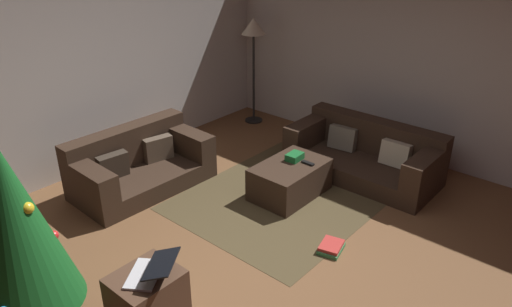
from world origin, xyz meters
TOP-DOWN VIEW (x-y plane):
  - ground_plane at (0.00, 0.00)m, footprint 6.40×6.40m
  - rear_partition at (0.00, 3.14)m, footprint 6.40×0.12m
  - corner_partition at (3.14, 0.00)m, footprint 0.12×6.40m
  - couch_left at (0.16, 2.24)m, footprint 1.66×0.91m
  - couch_right at (2.24, 0.30)m, footprint 0.90×1.87m
  - ottoman at (1.18, 0.71)m, footprint 0.91×0.60m
  - gift_box at (1.31, 0.74)m, footprint 0.21×0.16m
  - tv_remote at (1.32, 0.56)m, footprint 0.05×0.16m
  - christmas_tree at (-1.79, 1.01)m, footprint 0.82×0.82m
  - side_table at (-1.21, 0.30)m, footprint 0.52×0.44m
  - laptop at (-1.18, 0.25)m, footprint 0.50×0.50m
  - book_stack at (0.58, -0.27)m, footprint 0.32×0.27m
  - corner_lamp at (2.67, 2.57)m, footprint 0.36×0.36m
  - area_rug at (1.18, 0.71)m, footprint 2.60×2.00m

SIDE VIEW (x-z plane):
  - ground_plane at x=0.00m, z-range 0.00..0.00m
  - area_rug at x=1.18m, z-range 0.00..0.01m
  - book_stack at x=0.58m, z-range 0.00..0.07m
  - ottoman at x=1.18m, z-range 0.00..0.40m
  - side_table at x=-1.21m, z-range 0.00..0.50m
  - couch_right at x=2.24m, z-range -0.07..0.60m
  - couch_left at x=0.16m, z-range -0.07..0.63m
  - tv_remote at x=1.32m, z-range 0.40..0.42m
  - gift_box at x=1.31m, z-range 0.40..0.48m
  - laptop at x=-1.18m, z-range 0.48..0.64m
  - christmas_tree at x=-1.79m, z-range 0.07..1.80m
  - rear_partition at x=0.00m, z-range 0.00..2.60m
  - corner_partition at x=3.14m, z-range 0.00..2.60m
  - corner_lamp at x=2.67m, z-range 0.58..2.22m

